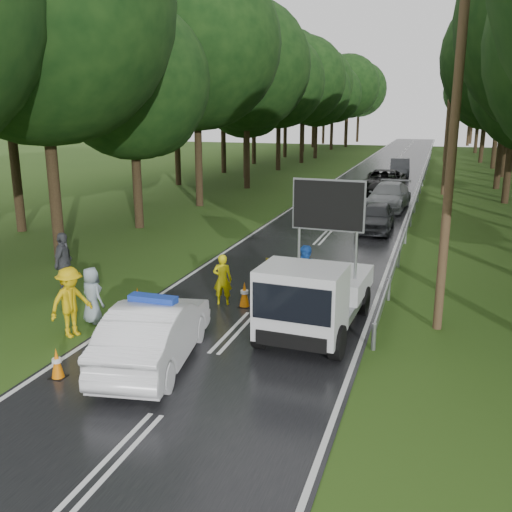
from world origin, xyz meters
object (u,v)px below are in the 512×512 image
at_px(officer, 222,280).
at_px(queue_car_first, 376,217).
at_px(barrier, 295,271).
at_px(queue_car_second, 388,196).
at_px(queue_car_fourth, 400,168).
at_px(work_truck, 314,295).
at_px(queue_car_third, 384,182).
at_px(civilian, 307,274).
at_px(police_sedan, 155,333).

relative_size(officer, queue_car_first, 0.39).
xyz_separation_m(barrier, queue_car_second, (1.43, 17.00, 0.04)).
bearing_deg(queue_car_fourth, work_truck, -94.00).
bearing_deg(officer, queue_car_third, -106.27).
xyz_separation_m(barrier, civilian, (0.59, -0.85, 0.17)).
distance_m(queue_car_third, queue_car_fourth, 10.94).
relative_size(barrier, queue_car_first, 0.54).
bearing_deg(civilian, queue_car_fourth, 79.13).
xyz_separation_m(officer, queue_car_third, (2.33, 25.11, 0.03)).
relative_size(work_truck, officer, 3.16).
bearing_deg(work_truck, officer, 159.37).
relative_size(barrier, officer, 1.38).
bearing_deg(queue_car_fourth, queue_car_third, -96.32).
relative_size(barrier, queue_car_second, 0.42).
bearing_deg(queue_car_first, civilian, -94.59).
xyz_separation_m(queue_car_third, queue_car_fourth, (0.30, 10.94, -0.07)).
relative_size(officer, queue_car_third, 0.27).
bearing_deg(queue_car_fourth, officer, -98.95).
bearing_deg(queue_car_third, barrier, -91.66).
relative_size(officer, civilian, 0.88).
height_order(barrier, queue_car_second, queue_car_second).
height_order(police_sedan, barrier, police_sedan).
bearing_deg(barrier, police_sedan, -85.76).
xyz_separation_m(work_truck, civilian, (-0.74, 2.37, -0.16)).
bearing_deg(queue_car_second, queue_car_first, -85.80).
distance_m(work_truck, queue_car_second, 20.23).
relative_size(work_truck, queue_car_fourth, 1.10).
distance_m(police_sedan, queue_car_third, 29.56).
relative_size(work_truck, queue_car_third, 0.85).
xyz_separation_m(barrier, queue_car_third, (0.53, 23.26, 0.09)).
height_order(work_truck, queue_car_second, work_truck).
bearing_deg(officer, work_truck, 145.35).
height_order(barrier, queue_car_third, queue_car_third).
relative_size(civilian, queue_car_first, 0.44).
height_order(work_truck, queue_car_fourth, work_truck).
height_order(civilian, queue_car_first, civilian).
bearing_deg(police_sedan, officer, -99.96).
distance_m(civilian, queue_car_second, 17.87).
distance_m(barrier, queue_car_second, 17.06).
bearing_deg(queue_car_third, police_sedan, -94.93).
xyz_separation_m(officer, queue_car_second, (3.23, 18.85, -0.03)).
distance_m(police_sedan, queue_car_first, 17.00).
relative_size(civilian, queue_car_third, 0.31).
bearing_deg(work_truck, police_sedan, -133.55).
bearing_deg(queue_car_second, work_truck, -86.07).
xyz_separation_m(work_truck, officer, (-3.13, 1.37, -0.27)).
bearing_deg(officer, police_sedan, 78.77).
distance_m(work_truck, queue_car_fourth, 37.43).
height_order(civilian, queue_car_third, civilian).
bearing_deg(queue_car_second, civilian, -88.49).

